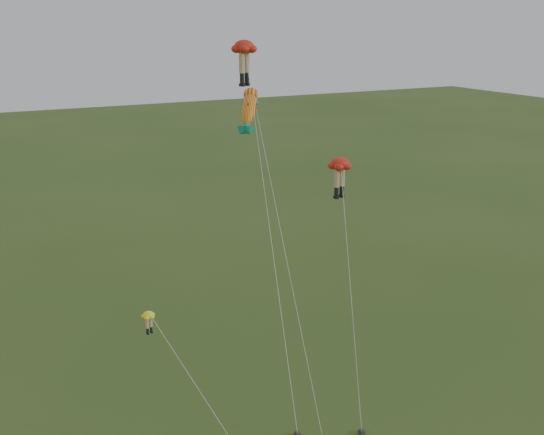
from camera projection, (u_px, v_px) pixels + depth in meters
name	position (u px, v px, depth m)	size (l,w,h in m)	color
ground	(296.00, 432.00, 35.16)	(300.00, 300.00, 0.00)	#344D1B
legs_kite_red_high	(245.00, 53.00, 39.51)	(3.68, 13.34, 21.60)	red
legs_kite_red_mid	(340.00, 170.00, 37.01)	(3.16, 7.57, 14.82)	red
legs_kite_yellow	(156.00, 327.00, 33.70)	(3.86, 7.23, 7.29)	#FFF420
fish_kite	(250.00, 109.00, 34.46)	(2.17, 8.81, 19.33)	yellow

